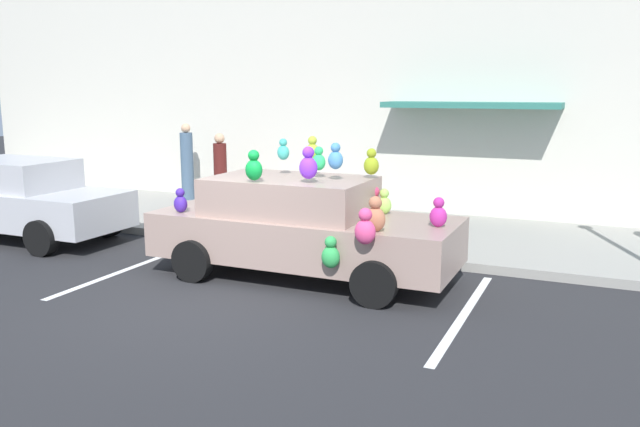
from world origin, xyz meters
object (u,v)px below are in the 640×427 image
at_px(parked_sedan_behind, 22,199).
at_px(pedestrian_by_lamp, 187,164).
at_px(plush_covered_car, 301,226).
at_px(pedestrian_near_shopfront, 220,172).
at_px(teddy_bear_on_sidewalk, 351,219).

xyz_separation_m(parked_sedan_behind, pedestrian_by_lamp, (0.71, 4.42, 0.26)).
bearing_deg(parked_sedan_behind, pedestrian_by_lamp, 80.92).
bearing_deg(plush_covered_car, pedestrian_near_shopfront, 134.75).
bearing_deg(plush_covered_car, parked_sedan_behind, 178.57).
distance_m(plush_covered_car, pedestrian_by_lamp, 7.04).
relative_size(parked_sedan_behind, pedestrian_near_shopfront, 2.42).
bearing_deg(pedestrian_by_lamp, teddy_bear_on_sidewalk, -23.92).
height_order(plush_covered_car, parked_sedan_behind, plush_covered_car).
height_order(parked_sedan_behind, pedestrian_near_shopfront, pedestrian_near_shopfront).
height_order(parked_sedan_behind, teddy_bear_on_sidewalk, parked_sedan_behind).
bearing_deg(plush_covered_car, teddy_bear_on_sidewalk, 91.06).
bearing_deg(parked_sedan_behind, plush_covered_car, -1.43).
relative_size(teddy_bear_on_sidewalk, pedestrian_by_lamp, 0.41).
relative_size(teddy_bear_on_sidewalk, pedestrian_near_shopfront, 0.45).
relative_size(plush_covered_car, pedestrian_by_lamp, 2.47).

